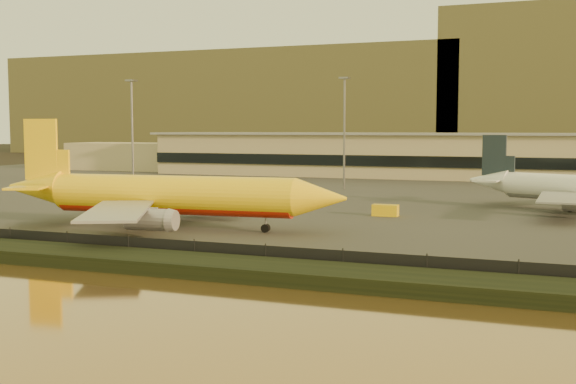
# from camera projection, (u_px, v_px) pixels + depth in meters

# --- Properties ---
(ground) EXTENTS (900.00, 900.00, 0.00)m
(ground) POSITION_uv_depth(u_px,v_px,m) (232.00, 244.00, 87.37)
(ground) COLOR black
(ground) RESTS_ON ground
(embankment) EXTENTS (320.00, 7.00, 1.40)m
(embankment) POSITION_uv_depth(u_px,v_px,m) (157.00, 263.00, 71.53)
(embankment) COLOR black
(embankment) RESTS_ON ground
(tarmac) EXTENTS (320.00, 220.00, 0.20)m
(tarmac) POSITION_uv_depth(u_px,v_px,m) (401.00, 186.00, 175.56)
(tarmac) COLOR #2D2D2D
(tarmac) RESTS_ON ground
(perimeter_fence) EXTENTS (300.00, 0.05, 2.20)m
(perimeter_fence) POSITION_uv_depth(u_px,v_px,m) (177.00, 250.00, 75.19)
(perimeter_fence) COLOR black
(perimeter_fence) RESTS_ON tarmac
(terminal_building) EXTENTS (202.00, 25.00, 12.60)m
(terminal_building) POSITION_uv_depth(u_px,v_px,m) (375.00, 155.00, 208.63)
(terminal_building) COLOR tan
(terminal_building) RESTS_ON tarmac
(apron_light_masts) EXTENTS (152.20, 12.20, 25.40)m
(apron_light_masts) POSITION_uv_depth(u_px,v_px,m) (452.00, 120.00, 150.21)
(apron_light_masts) COLOR slate
(apron_light_masts) RESTS_ON tarmac
(distant_hills) EXTENTS (470.00, 160.00, 70.00)m
(distant_hills) POSITION_uv_depth(u_px,v_px,m) (459.00, 98.00, 407.78)
(distant_hills) COLOR brown
(distant_hills) RESTS_ON ground
(dhl_cargo_jet) EXTENTS (50.79, 49.56, 15.16)m
(dhl_cargo_jet) POSITION_uv_depth(u_px,v_px,m) (167.00, 196.00, 99.53)
(dhl_cargo_jet) COLOR yellow
(dhl_cargo_jet) RESTS_ON tarmac
(gse_vehicle_yellow) EXTENTS (4.07, 1.89, 1.82)m
(gse_vehicle_yellow) POSITION_uv_depth(u_px,v_px,m) (385.00, 210.00, 113.72)
(gse_vehicle_yellow) COLOR yellow
(gse_vehicle_yellow) RESTS_ON tarmac
(gse_vehicle_white) EXTENTS (4.62, 2.91, 1.93)m
(gse_vehicle_white) POSITION_uv_depth(u_px,v_px,m) (266.00, 200.00, 128.75)
(gse_vehicle_white) COLOR silver
(gse_vehicle_white) RESTS_ON tarmac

